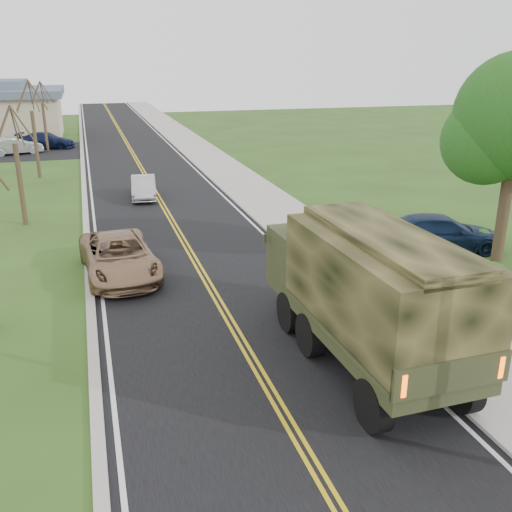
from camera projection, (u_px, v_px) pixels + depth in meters
name	position (u px, v px, depth m)	size (l,w,h in m)	color
road	(136.00, 158.00, 46.32)	(8.00, 120.00, 0.01)	black
curb_right	(186.00, 155.00, 47.41)	(0.30, 120.00, 0.12)	#9E998E
sidewalk_right	(207.00, 154.00, 47.89)	(3.20, 120.00, 0.10)	#9E998E
curb_left	(82.00, 160.00, 45.18)	(0.30, 120.00, 0.10)	#9E998E
bare_tree_b	(19.00, 175.00, 27.33)	(1.83, 2.14, 5.73)	#38281C
bare_tree_c	(35.00, 137.00, 38.09)	(2.04, 2.39, 6.42)	#38281C
bare_tree_d	(44.00, 121.00, 49.02)	(1.88, 2.20, 5.91)	#38281C
military_truck	(367.00, 287.00, 14.67)	(2.92, 7.89, 3.90)	black
suv_champagne	(119.00, 256.00, 21.33)	(2.54, 5.50, 1.53)	#957154
sedan_silver	(144.00, 187.00, 33.13)	(1.36, 3.89, 1.28)	#ACABB0
pickup_navy	(440.00, 233.00, 24.16)	(2.12, 5.22, 1.52)	#0F1D39
lot_car_silver	(15.00, 146.00, 47.93)	(1.50, 4.31, 1.42)	#ACACB1
lot_car_navy	(46.00, 140.00, 51.07)	(2.00, 4.93, 1.43)	#0E1636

